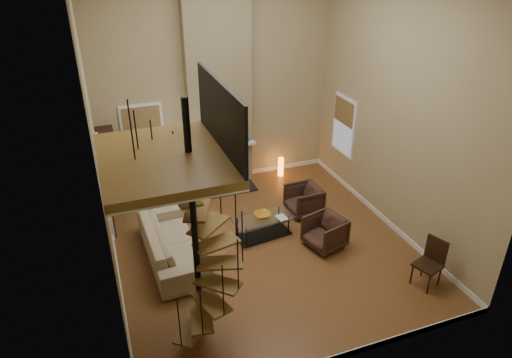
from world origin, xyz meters
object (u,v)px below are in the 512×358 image
object	(u,v)px
armchair_far	(327,231)
armchair_near	(306,199)
accent_lamp	(281,167)
sofa	(171,242)
floor_lamp	(189,151)
side_chair	(431,260)
coffee_table	(263,224)
hutch	(110,170)

from	to	relation	value
armchair_far	armchair_near	bearing A→B (deg)	157.51
accent_lamp	sofa	bearing A→B (deg)	-143.06
armchair_near	floor_lamp	xyz separation A→B (m)	(-2.45, 1.37, 1.06)
accent_lamp	side_chair	world-z (taller)	side_chair
armchair_near	armchair_far	bearing A→B (deg)	-9.40
sofa	coffee_table	world-z (taller)	sofa
sofa	floor_lamp	size ratio (longest dim) A/B	1.44
hutch	armchair_far	bearing A→B (deg)	-38.83
hutch	armchair_far	distance (m)	5.27
accent_lamp	side_chair	xyz separation A→B (m)	(0.87, -5.09, 0.28)
side_chair	hutch	bearing A→B (deg)	136.60
floor_lamp	accent_lamp	xyz separation A→B (m)	(2.64, 0.63, -1.16)
hutch	floor_lamp	distance (m)	1.94
armchair_far	floor_lamp	bearing A→B (deg)	-155.42
armchair_far	coffee_table	distance (m)	1.40
armchair_near	accent_lamp	distance (m)	2.01
armchair_far	floor_lamp	world-z (taller)	floor_lamp
floor_lamp	side_chair	world-z (taller)	floor_lamp
sofa	hutch	bearing A→B (deg)	17.19
sofa	accent_lamp	size ratio (longest dim) A/B	4.59
hutch	side_chair	xyz separation A→B (m)	(5.31, -5.02, -0.42)
coffee_table	floor_lamp	size ratio (longest dim) A/B	0.79
armchair_far	coffee_table	bearing A→B (deg)	-140.68
sofa	armchair_near	world-z (taller)	sofa
hutch	coffee_table	world-z (taller)	hutch
armchair_far	side_chair	xyz separation A→B (m)	(1.23, -1.74, 0.17)
sofa	accent_lamp	xyz separation A→B (m)	(3.54, 2.66, -0.15)
armchair_far	coffee_table	world-z (taller)	armchair_far
sofa	armchair_far	world-z (taller)	sofa
coffee_table	side_chair	xyz separation A→B (m)	(2.37, -2.55, 0.24)
armchair_near	floor_lamp	distance (m)	3.00
armchair_near	side_chair	bearing A→B (deg)	16.63
floor_lamp	side_chair	bearing A→B (deg)	-51.77
sofa	floor_lamp	bearing A→B (deg)	-25.88
coffee_table	floor_lamp	bearing A→B (deg)	120.80
sofa	side_chair	distance (m)	5.04
sofa	armchair_far	size ratio (longest dim) A/B	3.31
side_chair	accent_lamp	bearing A→B (deg)	99.75
side_chair	coffee_table	bearing A→B (deg)	132.99
hutch	sofa	distance (m)	2.80
hutch	accent_lamp	size ratio (longest dim) A/B	3.58
hutch	armchair_far	xyz separation A→B (m)	(4.08, -3.29, -0.60)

